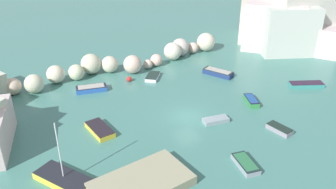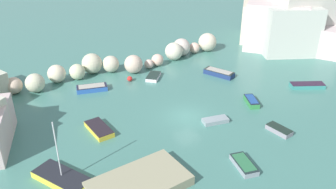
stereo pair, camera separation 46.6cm
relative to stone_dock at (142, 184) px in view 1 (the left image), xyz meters
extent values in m
plane|color=#457E73|center=(9.18, 6.66, -0.40)|extent=(160.00, 160.00, 0.00)
cube|color=beige|center=(35.10, 20.11, 2.62)|extent=(11.96, 11.96, 6.04)
cube|color=beige|center=(35.59, 14.51, 3.71)|extent=(10.16, 8.19, 8.24)
cube|color=beige|center=(32.84, 14.47, 3.08)|extent=(9.82, 9.36, 6.98)
cube|color=beige|center=(38.04, 11.31, 1.65)|extent=(9.12, 7.84, 4.11)
cube|color=beige|center=(31.98, 14.56, 2.34)|extent=(6.15, 5.06, 5.49)
cube|color=beige|center=(32.66, 16.58, 3.17)|extent=(10.79, 11.05, 7.14)
sphere|color=beige|center=(-4.53, 21.81, 0.57)|extent=(1.96, 1.96, 1.96)
sphere|color=beige|center=(-2.35, 20.88, 0.71)|extent=(2.23, 2.23, 2.23)
sphere|color=beige|center=(0.58, 22.21, 0.70)|extent=(2.21, 2.21, 2.21)
sphere|color=beige|center=(2.98, 21.66, 0.59)|extent=(1.98, 1.98, 1.98)
sphere|color=beige|center=(5.30, 22.48, 0.91)|extent=(2.64, 2.64, 2.64)
sphere|color=beige|center=(7.50, 21.54, 0.69)|extent=(2.18, 2.18, 2.18)
sphere|color=beige|center=(9.86, 19.65, 0.79)|extent=(2.40, 2.40, 2.40)
sphere|color=beige|center=(12.26, 19.86, 0.22)|extent=(1.24, 1.24, 1.24)
sphere|color=beige|center=(13.73, 20.04, 0.42)|extent=(1.65, 1.65, 1.65)
sphere|color=beige|center=(16.84, 20.71, 0.85)|extent=(2.50, 2.50, 2.50)
sphere|color=beige|center=(18.70, 21.49, 0.87)|extent=(2.55, 2.55, 2.55)
sphere|color=beige|center=(20.92, 21.32, 0.39)|extent=(1.59, 1.59, 1.59)
sphere|color=beige|center=(23.14, 21.06, 0.95)|extent=(2.72, 2.72, 2.72)
cube|color=#9D9878|center=(0.00, 0.00, 0.00)|extent=(7.49, 4.52, 0.81)
sphere|color=red|center=(8.20, 17.56, -0.08)|extent=(0.65, 0.65, 0.65)
cube|color=yellow|center=(-4.71, 3.85, -0.12)|extent=(3.87, 5.23, 0.56)
cube|color=black|center=(-4.71, 3.85, 0.19)|extent=(3.80, 5.13, 0.06)
cylinder|color=silver|center=(-4.71, 3.85, 2.58)|extent=(0.10, 0.10, 4.84)
cube|color=#8A939C|center=(8.42, -2.47, -0.19)|extent=(2.00, 3.07, 0.44)
cube|color=#1C2A2C|center=(8.42, -2.47, 0.06)|extent=(1.96, 3.01, 0.06)
cube|color=#2D7047|center=(8.42, -2.47, 0.07)|extent=(1.70, 2.61, 0.08)
cube|color=white|center=(11.13, 16.76, -0.20)|extent=(2.88, 2.90, 0.40)
cube|color=#1E302B|center=(11.13, 16.76, 0.03)|extent=(2.82, 2.85, 0.06)
cube|color=gray|center=(14.89, -0.43, -0.17)|extent=(1.28, 2.52, 0.46)
cube|color=black|center=(14.89, -0.43, 0.09)|extent=(1.25, 2.47, 0.06)
cube|color=#87969D|center=(10.92, 4.24, -0.19)|extent=(2.76, 1.69, 0.43)
cube|color=#348844|center=(16.72, 5.10, -0.13)|extent=(2.05, 2.74, 0.55)
cube|color=#191D2F|center=(16.72, 5.10, 0.17)|extent=(2.01, 2.69, 0.06)
cube|color=#234C93|center=(16.72, 5.10, 0.18)|extent=(1.75, 2.33, 0.08)
cube|color=teal|center=(25.31, 4.48, -0.17)|extent=(4.12, 3.14, 0.47)
cube|color=#2E1D32|center=(25.31, 4.48, 0.10)|extent=(4.04, 3.08, 0.06)
cube|color=navy|center=(18.68, 12.93, -0.10)|extent=(2.68, 4.12, 0.61)
cube|color=#232B26|center=(18.68, 12.93, 0.23)|extent=(2.62, 4.03, 0.06)
cube|color=#ADA89E|center=(18.68, 12.93, 0.24)|extent=(2.28, 3.50, 0.08)
cube|color=#2C5CB6|center=(3.25, 17.64, -0.13)|extent=(3.79, 2.37, 0.54)
cube|color=#1F2032|center=(3.25, 17.64, 0.17)|extent=(3.71, 2.32, 0.06)
cube|color=#ADA89E|center=(3.25, 17.64, 0.18)|extent=(3.22, 2.01, 0.08)
cube|color=yellow|center=(0.50, 8.95, -0.17)|extent=(1.70, 3.57, 0.48)
cube|color=black|center=(0.50, 8.95, 0.10)|extent=(1.67, 3.50, 0.06)
camera|label=1|loc=(-9.70, -18.34, 18.18)|focal=37.75mm
camera|label=2|loc=(-9.31, -18.59, 18.18)|focal=37.75mm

